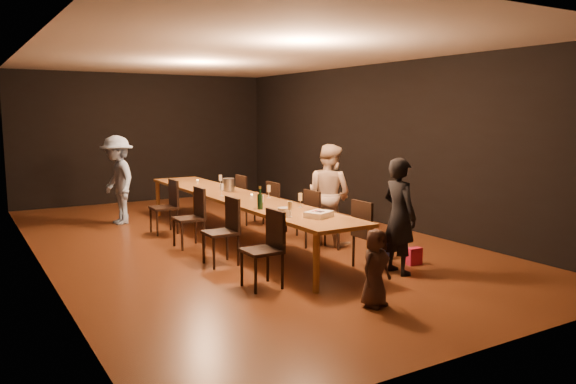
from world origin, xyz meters
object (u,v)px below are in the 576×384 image
chair_right_3 (251,199)px  chair_right_0 (373,234)px  chair_left_0 (262,250)px  chair_left_2 (189,218)px  plate_stack (284,211)px  champagne_bottle (260,198)px  table (238,199)px  ice_bucket (229,185)px  woman_birthday (399,216)px  chair_right_1 (322,220)px  man_blue (118,180)px  birthday_cake (319,214)px  child (375,268)px  chair_left_3 (164,207)px  chair_left_1 (220,232)px  chair_right_2 (283,208)px  woman_tan (329,195)px

chair_right_3 → chair_right_0: bearing=-0.0°
chair_left_0 → chair_left_2: 2.40m
plate_stack → champagne_bottle: 0.59m
table → ice_bucket: 0.58m
woman_birthday → chair_right_1: bearing=5.4°
woman_birthday → chair_right_0: bearing=19.3°
chair_right_3 → man_blue: size_ratio=0.56×
woman_birthday → birthday_cake: size_ratio=3.66×
child → ice_bucket: bearing=72.7°
chair_right_1 → plate_stack: chair_right_1 is taller
chair_right_1 → chair_left_3: same height
woman_birthday → ice_bucket: 3.45m
chair_left_3 → man_blue: (-0.45, 1.25, 0.37)m
woman_birthday → plate_stack: 1.50m
child → birthday_cake: bearing=68.3°
chair_left_1 → woman_birthday: (1.83, -1.58, 0.29)m
chair_right_2 → woman_tan: woman_tan is taller
chair_right_1 → chair_right_3: same height
chair_right_3 → birthday_cake: (-0.79, -3.46, 0.32)m
man_blue → birthday_cake: man_blue is taller
woman_tan → child: bearing=135.3°
woman_tan → chair_right_1: bearing=110.6°
chair_right_2 → chair_right_0: bearing=-0.0°
woman_birthday → chair_right_3: bearing=2.6°
child → chair_left_1: bearing=92.6°
woman_birthday → ice_bucket: size_ratio=6.77×
chair_left_1 → ice_bucket: ice_bucket is taller
chair_left_2 → chair_left_3: 1.20m
table → chair_left_3: bearing=125.3°
chair_right_0 → chair_right_2: same height
chair_left_0 → chair_left_3: same height
chair_left_3 → plate_stack: bearing=-169.0°
chair_left_2 → plate_stack: chair_left_2 is taller
man_blue → chair_left_0: bearing=1.8°
chair_right_2 → child: size_ratio=1.09×
chair_left_0 → child: bearing=-148.5°
chair_left_1 → champagne_bottle: 0.72m
chair_right_1 → woman_birthday: woman_birthday is taller
table → man_blue: (-1.30, 2.45, 0.13)m
table → woman_birthday: (0.98, -2.78, 0.06)m
chair_left_2 → champagne_bottle: champagne_bottle is taller
man_blue → chair_right_0: bearing=20.3°
chair_left_1 → plate_stack: bearing=-139.4°
chair_left_2 → woman_tan: woman_tan is taller
chair_left_2 → child: (0.74, -3.61, -0.04)m
man_blue → plate_stack: bearing=10.1°
champagne_bottle → chair_left_3: bearing=102.2°
chair_right_3 → man_blue: bearing=-120.2°
chair_right_3 → child: (-0.96, -4.81, -0.04)m
chair_right_2 → woman_tan: size_ratio=0.58×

